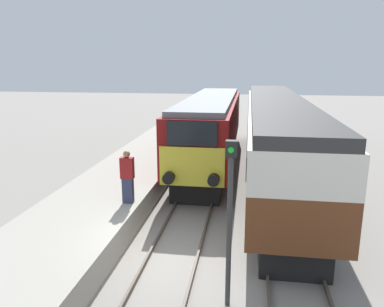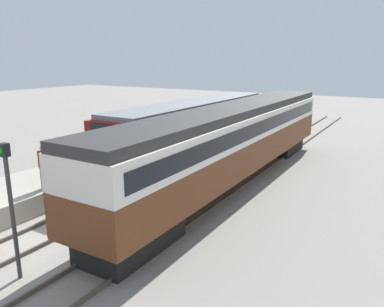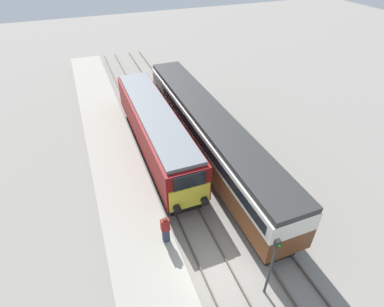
{
  "view_description": "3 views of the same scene",
  "coord_description": "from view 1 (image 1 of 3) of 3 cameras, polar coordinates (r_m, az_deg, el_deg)",
  "views": [
    {
      "loc": [
        2.03,
        -9.54,
        5.56
      ],
      "look_at": [
        0.0,
        3.91,
        2.27
      ],
      "focal_mm": 35.0,
      "sensor_mm": 36.0,
      "label": 1
    },
    {
      "loc": [
        10.86,
        -7.4,
        6.09
      ],
      "look_at": [
        1.7,
        7.91,
        1.6
      ],
      "focal_mm": 35.0,
      "sensor_mm": 36.0,
      "label": 2
    },
    {
      "loc": [
        -4.27,
        -7.49,
        14.01
      ],
      "look_at": [
        1.7,
        7.91,
        1.6
      ],
      "focal_mm": 28.0,
      "sensor_mm": 36.0,
      "label": 3
    }
  ],
  "objects": [
    {
      "name": "platform_left",
      "position": [
        19.04,
        -8.01,
        -2.15
      ],
      "size": [
        3.5,
        50.0,
        0.86
      ],
      "color": "#9E998C",
      "rests_on": "ground_plane"
    },
    {
      "name": "ground_plane",
      "position": [
        11.23,
        -3.1,
        -16.09
      ],
      "size": [
        120.0,
        120.0,
        0.0
      ],
      "primitive_type": "plane",
      "color": "gray"
    },
    {
      "name": "signal_post",
      "position": [
        8.45,
        5.76,
        -8.77
      ],
      "size": [
        0.24,
        0.28,
        3.96
      ],
      "color": "#333333",
      "rests_on": "ground_plane"
    },
    {
      "name": "rails_near_track",
      "position": [
        15.67,
        0.6,
        -6.89
      ],
      "size": [
        1.51,
        60.0,
        0.14
      ],
      "color": "#4C4238",
      "rests_on": "ground_plane"
    },
    {
      "name": "person_on_platform",
      "position": [
        12.95,
        -9.81,
        -3.52
      ],
      "size": [
        0.44,
        0.26,
        1.84
      ],
      "color": "#2D334C",
      "rests_on": "platform_left"
    },
    {
      "name": "locomotive",
      "position": [
        20.99,
        2.93,
        4.16
      ],
      "size": [
        2.7,
        14.82,
        3.77
      ],
      "color": "black",
      "rests_on": "ground_plane"
    },
    {
      "name": "rails_far_track",
      "position": [
        15.6,
        13.17,
        -7.37
      ],
      "size": [
        1.5,
        60.0,
        0.14
      ],
      "color": "#4C4238",
      "rests_on": "ground_plane"
    },
    {
      "name": "passenger_carriage",
      "position": [
        18.96,
        12.63,
        3.68
      ],
      "size": [
        2.75,
        20.12,
        3.93
      ],
      "color": "black",
      "rests_on": "ground_plane"
    }
  ]
}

